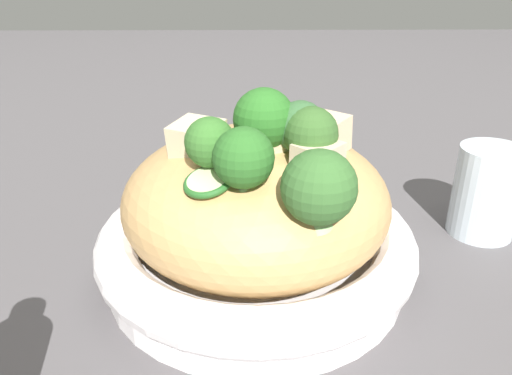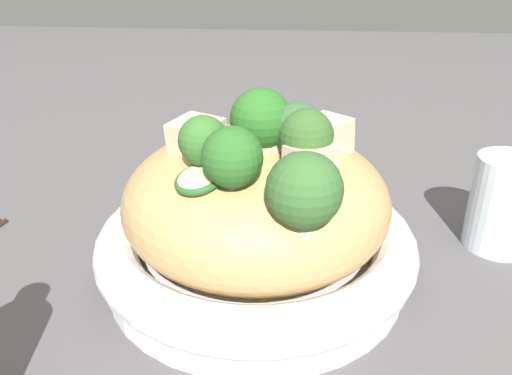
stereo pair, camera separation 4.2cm
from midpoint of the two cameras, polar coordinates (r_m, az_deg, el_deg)
name	(u,v)px [view 1 (the left image)]	position (r m, az deg, el deg)	size (l,w,h in m)	color
ground_plane	(256,274)	(0.47, -2.63, -9.67)	(3.00, 3.00, 0.00)	#514E50
serving_bowl	(256,247)	(0.45, -2.70, -6.78)	(0.28, 0.28, 0.05)	white
noodle_heap	(256,200)	(0.43, -2.82, -1.44)	(0.22, 0.22, 0.12)	tan
broccoli_florets	(280,149)	(0.35, -0.69, 4.29)	(0.13, 0.13, 0.08)	#A2BC78
carrot_coins	(270,132)	(0.42, -1.31, 6.13)	(0.09, 0.10, 0.02)	orange
zucchini_slices	(203,147)	(0.41, -8.92, 4.47)	(0.06, 0.14, 0.03)	beige
chicken_chunks	(274,143)	(0.39, -1.07, 4.93)	(0.15, 0.10, 0.04)	beige
drinking_glass	(487,192)	(0.55, 22.42, -0.48)	(0.07, 0.07, 0.09)	silver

